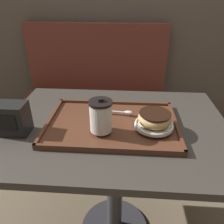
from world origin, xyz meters
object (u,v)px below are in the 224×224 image
Objects in this scene: coffee_cup_front at (101,116)px; donut_chocolate_glazed at (155,118)px; napkin_dispenser at (13,119)px; spoon at (123,112)px.

coffee_cup_front is 0.21m from donut_chocolate_glazed.
coffee_cup_front is at bearing 0.98° from napkin_dispenser.
spoon is 0.44m from napkin_dispenser.
napkin_dispenser is (-0.34, -0.01, -0.02)m from coffee_cup_front.
spoon is 1.25× the size of napkin_dispenser.
spoon is at bearing 141.35° from donut_chocolate_glazed.
coffee_cup_front is 1.07× the size of napkin_dispenser.
napkin_dispenser reaches higher than spoon.
coffee_cup_front is at bearing -169.25° from donut_chocolate_glazed.
napkin_dispenser is at bearing -175.31° from donut_chocolate_glazed.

